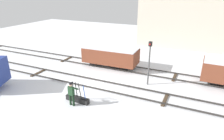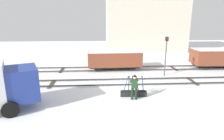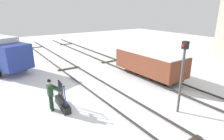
% 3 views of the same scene
% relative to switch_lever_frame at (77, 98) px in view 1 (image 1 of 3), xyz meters
% --- Properties ---
extents(ground_plane, '(60.00, 60.00, 0.00)m').
position_rel_switch_lever_frame_xyz_m(ground_plane, '(-0.36, 2.78, -0.25)').
color(ground_plane, white).
extents(track_main_line, '(44.00, 1.94, 0.18)m').
position_rel_switch_lever_frame_xyz_m(track_main_line, '(-0.36, 2.78, -0.14)').
color(track_main_line, '#2D2B28').
rests_on(track_main_line, ground_plane).
extents(track_siding_near, '(44.00, 1.94, 0.18)m').
position_rel_switch_lever_frame_xyz_m(track_siding_near, '(-0.36, 7.10, -0.14)').
color(track_siding_near, '#2D2B28').
rests_on(track_siding_near, ground_plane).
extents(switch_lever_frame, '(1.82, 0.46, 1.45)m').
position_rel_switch_lever_frame_xyz_m(switch_lever_frame, '(0.00, 0.00, 0.00)').
color(switch_lever_frame, black).
rests_on(switch_lever_frame, ground_plane).
extents(rail_worker, '(0.56, 0.61, 1.69)m').
position_rel_switch_lever_frame_xyz_m(rail_worker, '(-0.06, -0.53, 0.70)').
color(rail_worker, black).
rests_on(rail_worker, ground_plane).
extents(signal_post, '(0.24, 0.32, 3.60)m').
position_rel_switch_lever_frame_xyz_m(signal_post, '(3.70, 4.69, 1.97)').
color(signal_post, '#4C4C4C').
rests_on(signal_post, ground_plane).
extents(apartment_building, '(12.60, 5.63, 8.59)m').
position_rel_switch_lever_frame_xyz_m(apartment_building, '(5.02, 19.15, 4.05)').
color(apartment_building, beige).
rests_on(apartment_building, ground_plane).
extents(freight_car_back_track, '(5.43, 2.41, 1.97)m').
position_rel_switch_lever_frame_xyz_m(freight_car_back_track, '(-0.79, 7.10, 0.91)').
color(freight_car_back_track, '#2D2B28').
rests_on(freight_car_back_track, ground_plane).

